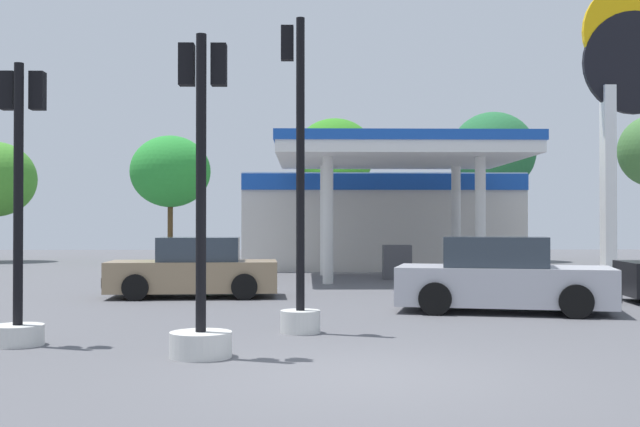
{
  "coord_description": "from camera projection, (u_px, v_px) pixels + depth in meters",
  "views": [
    {
      "loc": [
        -0.71,
        -9.42,
        1.79
      ],
      "look_at": [
        -0.33,
        11.71,
        2.06
      ],
      "focal_mm": 44.43,
      "sensor_mm": 36.0,
      "label": 1
    }
  ],
  "objects": [
    {
      "name": "ground_plane",
      "position": [
        365.0,
        374.0,
        9.41
      ],
      "size": [
        90.0,
        90.0,
        0.0
      ],
      "primitive_type": "plane",
      "color": "#56565B",
      "rests_on": "ground"
    },
    {
      "name": "gas_station",
      "position": [
        380.0,
        215.0,
        31.29
      ],
      "size": [
        10.64,
        13.15,
        4.45
      ],
      "color": "beige",
      "rests_on": "ground"
    },
    {
      "name": "station_pole_sign",
      "position": [
        634.0,
        92.0,
        27.65
      ],
      "size": [
        3.61,
        0.56,
        10.32
      ],
      "color": "white",
      "rests_on": "ground"
    },
    {
      "name": "car_0",
      "position": [
        502.0,
        278.0,
        16.03
      ],
      "size": [
        4.56,
        2.71,
        1.53
      ],
      "color": "black",
      "rests_on": "ground"
    },
    {
      "name": "car_1",
      "position": [
        194.0,
        270.0,
        19.29
      ],
      "size": [
        4.18,
        2.06,
        1.46
      ],
      "color": "black",
      "rests_on": "ground"
    },
    {
      "name": "traffic_signal_0",
      "position": [
        201.0,
        261.0,
        10.64
      ],
      "size": [
        0.84,
        0.84,
        4.35
      ],
      "color": "silver",
      "rests_on": "ground"
    },
    {
      "name": "traffic_signal_2",
      "position": [
        19.0,
        248.0,
        11.68
      ],
      "size": [
        0.76,
        0.76,
        4.17
      ],
      "color": "silver",
      "rests_on": "ground"
    },
    {
      "name": "traffic_signal_3",
      "position": [
        299.0,
        236.0,
        13.0
      ],
      "size": [
        0.65,
        0.68,
        5.19
      ],
      "color": "silver",
      "rests_on": "ground"
    },
    {
      "name": "tree_1",
      "position": [
        170.0,
        172.0,
        36.52
      ],
      "size": [
        3.69,
        3.69,
        5.86
      ],
      "color": "brown",
      "rests_on": "ground"
    },
    {
      "name": "tree_2",
      "position": [
        335.0,
        155.0,
        36.61
      ],
      "size": [
        3.73,
        3.73,
        6.66
      ],
      "color": "brown",
      "rests_on": "ground"
    },
    {
      "name": "tree_3",
      "position": [
        493.0,
        153.0,
        37.92
      ],
      "size": [
        4.06,
        4.06,
        7.15
      ],
      "color": "brown",
      "rests_on": "ground"
    }
  ]
}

